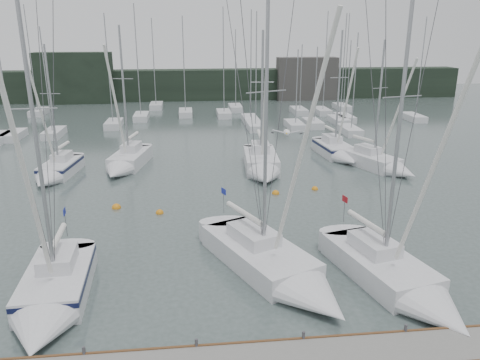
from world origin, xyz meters
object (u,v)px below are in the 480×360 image
object	(u,v)px
sailboat_mid_d	(339,152)
buoy_d	(315,189)
sailboat_near_center	(283,273)
sailboat_mid_e	(383,165)
buoy_c	(116,208)
sailboat_mid_b	(125,163)
sailboat_near_left	(51,299)
sailboat_mid_a	(55,172)
buoy_b	(276,194)
buoy_a	(160,213)
sailboat_near_right	(404,284)
sailboat_mid_c	(262,166)

from	to	relation	value
sailboat_mid_d	buoy_d	world-z (taller)	sailboat_mid_d
sailboat_near_center	sailboat_mid_e	xyz separation A→B (m)	(12.03, 17.23, 0.00)
sailboat_near_center	sailboat_mid_e	distance (m)	21.01
buoy_c	sailboat_mid_b	bearing A→B (deg)	93.10
sailboat_near_left	buoy_d	world-z (taller)	sailboat_near_left
sailboat_mid_a	buoy_c	size ratio (longest dim) A/B	18.13
sailboat_near_center	buoy_b	bearing A→B (deg)	57.05
sailboat_mid_d	buoy_b	distance (m)	11.89
sailboat_mid_d	sailboat_mid_e	bearing A→B (deg)	-65.92
sailboat_near_left	sailboat_mid_d	world-z (taller)	sailboat_near_left
sailboat_near_left	sailboat_near_center	bearing A→B (deg)	3.51
sailboat_near_left	sailboat_mid_e	bearing A→B (deg)	36.46
buoy_b	sailboat_mid_a	bearing A→B (deg)	161.75
sailboat_mid_b	sailboat_mid_d	world-z (taller)	sailboat_mid_b
sailboat_mid_e	sailboat_mid_d	bearing A→B (deg)	96.87
sailboat_near_left	sailboat_near_center	distance (m)	10.33
sailboat_mid_d	sailboat_mid_e	world-z (taller)	sailboat_mid_d
buoy_b	sailboat_mid_d	bearing A→B (deg)	50.08
sailboat_near_left	buoy_b	distance (m)	18.32
sailboat_near_left	buoy_a	distance (m)	11.46
sailboat_mid_b	buoy_c	world-z (taller)	sailboat_mid_b
sailboat_near_left	buoy_d	size ratio (longest dim) A/B	29.43
sailboat_mid_a	buoy_b	world-z (taller)	sailboat_mid_a
sailboat_mid_e	buoy_c	bearing A→B (deg)	174.02
sailboat_near_left	sailboat_near_right	bearing A→B (deg)	-4.79
sailboat_mid_a	sailboat_mid_d	xyz separation A→B (m)	(24.55, 3.52, 0.03)
sailboat_near_right	buoy_b	bearing A→B (deg)	89.24
sailboat_near_left	sailboat_mid_b	bearing A→B (deg)	85.44
sailboat_near_right	buoy_d	world-z (taller)	sailboat_near_right
sailboat_near_right	buoy_a	xyz separation A→B (m)	(-11.46, 11.18, -0.54)
sailboat_mid_c	buoy_b	world-z (taller)	sailboat_mid_c
buoy_a	sailboat_near_center	bearing A→B (deg)	-56.60
sailboat_mid_b	sailboat_near_center	bearing A→B (deg)	-52.52
sailboat_mid_c	sailboat_mid_d	distance (m)	8.81
sailboat_near_right	sailboat_mid_a	distance (m)	28.18
sailboat_mid_b	sailboat_mid_c	bearing A→B (deg)	-0.40
sailboat_mid_c	buoy_d	size ratio (longest dim) A/B	25.20
sailboat_near_right	sailboat_mid_b	distance (m)	26.21
sailboat_mid_b	sailboat_mid_e	world-z (taller)	sailboat_mid_b
sailboat_mid_c	sailboat_mid_e	xyz separation A→B (m)	(10.29, -0.28, -0.10)
sailboat_mid_a	sailboat_mid_b	world-z (taller)	sailboat_mid_b
sailboat_mid_e	buoy_b	size ratio (longest dim) A/B	20.83
buoy_b	buoy_c	world-z (taller)	buoy_c
sailboat_mid_a	sailboat_near_right	bearing A→B (deg)	-36.94
sailboat_mid_b	buoy_b	world-z (taller)	sailboat_mid_b
sailboat_near_left	sailboat_mid_e	size ratio (longest dim) A/B	1.25
buoy_a	buoy_b	size ratio (longest dim) A/B	0.95
buoy_d	sailboat_near_left	bearing A→B (deg)	-136.98
sailboat_mid_b	buoy_a	xyz separation A→B (m)	(3.44, -10.38, -0.57)
sailboat_mid_d	buoy_b	xyz separation A→B (m)	(-7.62, -9.11, -0.58)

